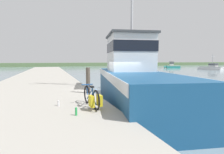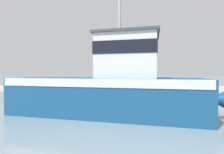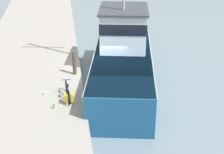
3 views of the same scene
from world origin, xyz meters
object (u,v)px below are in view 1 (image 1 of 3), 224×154
object	(u,v)px
boat_orange_near	(172,66)
water_bottle_on_curb	(76,111)
bicycle_touring	(92,98)
mooring_post	(88,80)
water_bottle_by_bike	(58,103)
boat_green_anchored	(212,67)
fishing_boat_main	(132,78)

from	to	relation	value
boat_orange_near	water_bottle_on_curb	distance (m)	59.89
bicycle_touring	mooring_post	size ratio (longest dim) A/B	1.37
bicycle_touring	mooring_post	xyz separation A→B (m)	(0.43, 2.84, 0.31)
bicycle_touring	water_bottle_by_bike	world-z (taller)	bicycle_touring
water_bottle_on_curb	water_bottle_by_bike	world-z (taller)	water_bottle_on_curb
boat_green_anchored	bicycle_touring	distance (m)	52.52
bicycle_touring	fishing_boat_main	bearing A→B (deg)	42.00
water_bottle_on_curb	mooring_post	bearing A→B (deg)	72.73
boat_orange_near	bicycle_touring	distance (m)	58.90
boat_green_anchored	fishing_boat_main	bearing A→B (deg)	21.78
water_bottle_on_curb	water_bottle_by_bike	xyz separation A→B (m)	(-0.46, 1.35, -0.02)
boat_green_anchored	water_bottle_on_curb	distance (m)	53.49
water_bottle_on_curb	bicycle_touring	bearing A→B (deg)	47.03
boat_orange_near	water_bottle_by_bike	size ratio (longest dim) A/B	26.65
fishing_boat_main	water_bottle_by_bike	distance (m)	5.12
water_bottle_on_curb	water_bottle_by_bike	bearing A→B (deg)	108.67
mooring_post	boat_orange_near	bearing A→B (deg)	47.34
fishing_boat_main	boat_green_anchored	world-z (taller)	fishing_boat_main
boat_green_anchored	boat_orange_near	bearing A→B (deg)	-89.85
boat_green_anchored	water_bottle_by_bike	distance (m)	53.06
boat_orange_near	bicycle_touring	world-z (taller)	boat_orange_near
boat_green_anchored	water_bottle_by_bike	world-z (taller)	boat_green_anchored
fishing_boat_main	mooring_post	size ratio (longest dim) A/B	9.13
bicycle_touring	water_bottle_on_curb	xyz separation A→B (m)	(-0.67, -0.72, -0.23)
water_bottle_on_curb	water_bottle_by_bike	distance (m)	1.43
boat_green_anchored	bicycle_touring	xyz separation A→B (m)	(-42.00, -31.53, 0.58)
fishing_boat_main	water_bottle_on_curb	size ratio (longest dim) A/B	49.95
fishing_boat_main	bicycle_touring	world-z (taller)	fishing_boat_main
boat_orange_near	water_bottle_on_curb	size ratio (longest dim) A/B	22.51
boat_orange_near	bicycle_touring	xyz separation A→B (m)	(-38.71, -44.39, 0.47)
fishing_boat_main	bicycle_touring	bearing A→B (deg)	-122.20
boat_orange_near	water_bottle_on_curb	world-z (taller)	boat_orange_near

